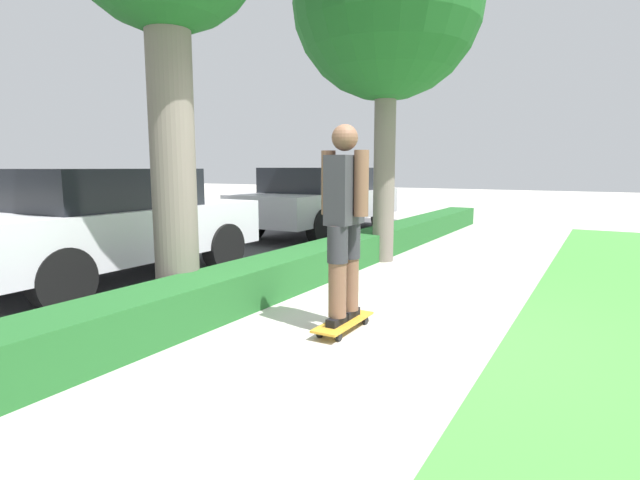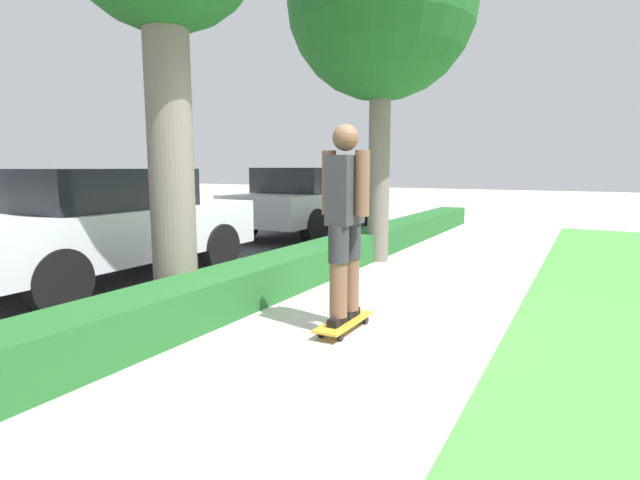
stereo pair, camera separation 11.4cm
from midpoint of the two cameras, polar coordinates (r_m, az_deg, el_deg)
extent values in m
plane|color=#BCB7AD|center=(4.62, 7.83, -10.03)|extent=(60.00, 60.00, 0.00)
cube|color=#474749|center=(7.26, -24.58, -3.92)|extent=(18.02, 5.00, 0.01)
cube|color=#236028|center=(5.35, -8.26, -5.18)|extent=(18.02, 0.60, 0.42)
cube|color=gold|center=(4.51, 3.44, -9.31)|extent=(0.78, 0.24, 0.02)
cylinder|color=black|center=(4.72, 5.88, -9.14)|extent=(0.07, 0.04, 0.07)
cylinder|color=black|center=(4.79, 3.90, -8.84)|extent=(0.07, 0.04, 0.07)
cylinder|color=black|center=(4.27, 2.91, -11.01)|extent=(0.07, 0.04, 0.07)
cylinder|color=black|center=(4.35, 0.76, -10.63)|extent=(0.07, 0.04, 0.07)
cube|color=black|center=(4.40, 2.72, -9.17)|extent=(0.26, 0.09, 0.07)
cylinder|color=brown|center=(4.29, 2.76, -3.63)|extent=(0.16, 0.16, 0.80)
cylinder|color=#2D2D33|center=(4.24, 2.79, -0.47)|extent=(0.18, 0.18, 0.32)
cube|color=black|center=(4.60, 4.13, -8.37)|extent=(0.26, 0.09, 0.07)
cylinder|color=brown|center=(4.50, 4.19, -3.08)|extent=(0.16, 0.16, 0.80)
cylinder|color=#2D2D33|center=(4.46, 4.22, -0.06)|extent=(0.18, 0.18, 0.32)
cube|color=#333338|center=(4.31, 3.57, 5.72)|extent=(0.38, 0.21, 0.59)
cylinder|color=brown|center=(4.24, 5.51, 6.45)|extent=(0.12, 0.12, 0.55)
cylinder|color=brown|center=(4.38, 1.71, 6.55)|extent=(0.12, 0.12, 0.55)
sphere|color=brown|center=(4.31, 3.63, 11.60)|extent=(0.23, 0.23, 0.23)
cylinder|color=#70665B|center=(5.17, -15.87, 9.44)|extent=(0.44, 0.44, 3.15)
cylinder|color=#70665B|center=(7.75, 7.79, 8.83)|extent=(0.32, 0.32, 3.06)
sphere|color=#1E5B23|center=(8.11, 8.14, 25.24)|extent=(2.77, 2.77, 2.77)
cube|color=silver|center=(6.89, -22.46, 0.97)|extent=(3.91, 1.87, 0.62)
cube|color=black|center=(6.78, -23.50, 5.45)|extent=(2.04, 1.63, 0.48)
cylinder|color=black|center=(7.14, -10.49, -0.79)|extent=(0.67, 0.22, 0.67)
cylinder|color=black|center=(8.32, -19.30, 0.15)|extent=(0.67, 0.22, 0.67)
cylinder|color=black|center=(5.57, -26.85, -4.12)|extent=(0.67, 0.22, 0.67)
cube|color=#B7B7BC|center=(11.00, 0.48, 4.08)|extent=(4.67, 1.72, 0.59)
cube|color=black|center=(10.85, 0.12, 6.93)|extent=(2.43, 1.51, 0.51)
cylinder|color=black|center=(11.98, 7.20, 2.94)|extent=(0.68, 0.21, 0.68)
cylinder|color=black|center=(12.67, 0.62, 3.29)|extent=(0.68, 0.21, 0.68)
cylinder|color=black|center=(9.39, 0.29, 1.54)|extent=(0.68, 0.21, 0.68)
cylinder|color=black|center=(10.26, -7.37, 2.05)|extent=(0.68, 0.21, 0.68)
camera|label=1|loc=(0.06, 90.71, -0.10)|focal=28.00mm
camera|label=2|loc=(0.06, -89.29, 0.10)|focal=28.00mm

